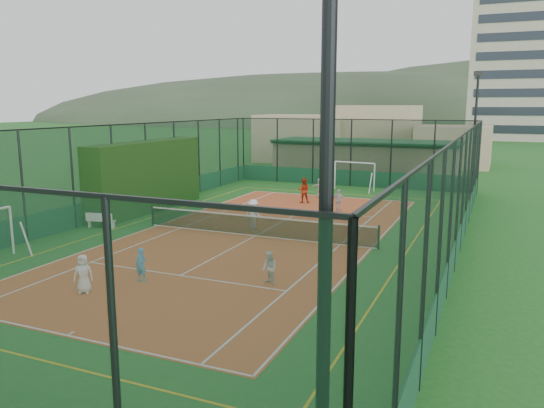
{
  "coord_description": "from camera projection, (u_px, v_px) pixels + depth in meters",
  "views": [
    {
      "loc": [
        10.25,
        -21.89,
        6.06
      ],
      "look_at": [
        0.02,
        1.93,
        1.2
      ],
      "focal_mm": 35.0,
      "sensor_mm": 36.0,
      "label": 1
    }
  ],
  "objects": [
    {
      "name": "tennis_net",
      "position": [
        255.0,
        225.0,
        24.76
      ],
      "size": [
        11.67,
        0.12,
        1.06
      ],
      "primitive_type": null,
      "color": "black",
      "rests_on": "ground"
    },
    {
      "name": "child_near_right",
      "position": [
        269.0,
        268.0,
        18.05
      ],
      "size": [
        0.71,
        0.68,
        1.15
      ],
      "primitive_type": "imported",
      "rotation": [
        0.0,
        0.0,
        -0.6
      ],
      "color": "silver",
      "rests_on": "court_slab"
    },
    {
      "name": "child_far_back",
      "position": [
        320.0,
        188.0,
        35.12
      ],
      "size": [
        1.24,
        0.47,
        1.31
      ],
      "primitive_type": "imported",
      "rotation": [
        0.0,
        0.0,
        3.07
      ],
      "color": "white",
      "rests_on": "court_slab"
    },
    {
      "name": "perimeter_fence",
      "position": [
        255.0,
        183.0,
        24.4
      ],
      "size": [
        18.12,
        34.12,
        5.0
      ],
      "primitive_type": null,
      "color": "black",
      "rests_on": "ground"
    },
    {
      "name": "child_far_right",
      "position": [
        339.0,
        200.0,
        30.46
      ],
      "size": [
        0.77,
        0.36,
        1.28
      ],
      "primitive_type": "imported",
      "rotation": [
        0.0,
        0.0,
        3.2
      ],
      "color": "silver",
      "rests_on": "court_slab"
    },
    {
      "name": "child_near_mid",
      "position": [
        141.0,
        265.0,
        18.36
      ],
      "size": [
        0.44,
        0.29,
        1.19
      ],
      "primitive_type": "imported",
      "rotation": [
        0.0,
        0.0,
        -0.02
      ],
      "color": "#4995D0",
      "rests_on": "court_slab"
    },
    {
      "name": "floodlight_ne",
      "position": [
        474.0,
        134.0,
        35.75
      ],
      "size": [
        0.6,
        0.26,
        8.25
      ],
      "primitive_type": null,
      "color": "black",
      "rests_on": "ground"
    },
    {
      "name": "child_far_left",
      "position": [
        253.0,
        214.0,
        26.06
      ],
      "size": [
        0.97,
        0.56,
        1.49
      ],
      "primitive_type": "imported",
      "rotation": [
        0.0,
        0.0,
        3.14
      ],
      "color": "white",
      "rests_on": "court_slab"
    },
    {
      "name": "futsal_goal_far",
      "position": [
        354.0,
        176.0,
        38.08
      ],
      "size": [
        3.17,
        1.22,
        2.0
      ],
      "primitive_type": null,
      "rotation": [
        0.0,
        0.0,
        -0.11
      ],
      "color": "white",
      "rests_on": "ground"
    },
    {
      "name": "clubhouse",
      "position": [
        366.0,
        159.0,
        44.43
      ],
      "size": [
        15.2,
        7.2,
        3.15
      ],
      "primitive_type": null,
      "color": "tan",
      "rests_on": "ground"
    },
    {
      "name": "hedge_left",
      "position": [
        147.0,
        176.0,
        30.44
      ],
      "size": [
        1.38,
        9.18,
        4.01
      ],
      "primitive_type": "cube",
      "color": "black",
      "rests_on": "ground"
    },
    {
      "name": "child_near_left",
      "position": [
        83.0,
        274.0,
        17.23
      ],
      "size": [
        0.74,
        0.65,
        1.28
      ],
      "primitive_type": "imported",
      "rotation": [
        0.0,
        0.0,
        0.47
      ],
      "color": "white",
      "rests_on": "court_slab"
    },
    {
      "name": "ground",
      "position": [
        255.0,
        236.0,
        24.86
      ],
      "size": [
        300.0,
        300.0,
        0.0
      ],
      "primitive_type": "plane",
      "color": "#205E21",
      "rests_on": "ground"
    },
    {
      "name": "court_slab",
      "position": [
        255.0,
        236.0,
        24.86
      ],
      "size": [
        11.17,
        23.97,
        0.01
      ],
      "primitive_type": "cube",
      "color": "#C4632B",
      "rests_on": "ground"
    },
    {
      "name": "coach",
      "position": [
        304.0,
        190.0,
        33.16
      ],
      "size": [
        0.91,
        0.81,
        1.57
      ],
      "primitive_type": "imported",
      "rotation": [
        0.0,
        0.0,
        3.47
      ],
      "color": "#AD2D12",
      "rests_on": "court_slab"
    },
    {
      "name": "floodlight_se",
      "position": [
        325.0,
        286.0,
        5.77
      ],
      "size": [
        0.6,
        0.26,
        8.25
      ],
      "primitive_type": null,
      "color": "black",
      "rests_on": "ground"
    },
    {
      "name": "white_bench",
      "position": [
        101.0,
        220.0,
        26.44
      ],
      "size": [
        1.48,
        0.69,
        0.8
      ],
      "primitive_type": null,
      "rotation": [
        0.0,
        0.0,
        0.22
      ],
      "color": "white",
      "rests_on": "ground"
    },
    {
      "name": "distant_hills",
      "position": [
        465.0,
        125.0,
        160.32
      ],
      "size": [
        200.0,
        60.0,
        24.0
      ],
      "primitive_type": null,
      "color": "#384C33",
      "rests_on": "ground"
    },
    {
      "name": "apartment_tower",
      "position": [
        518.0,
        52.0,
        91.49
      ],
      "size": [
        15.0,
        12.0,
        30.0
      ],
      "primitive_type": "cube",
      "color": "beige",
      "rests_on": "ground"
    },
    {
      "name": "tennis_balls",
      "position": [
        268.0,
        229.0,
        26.16
      ],
      "size": [
        5.82,
        1.46,
        0.07
      ],
      "color": "#CCE033",
      "rests_on": "court_slab"
    }
  ]
}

